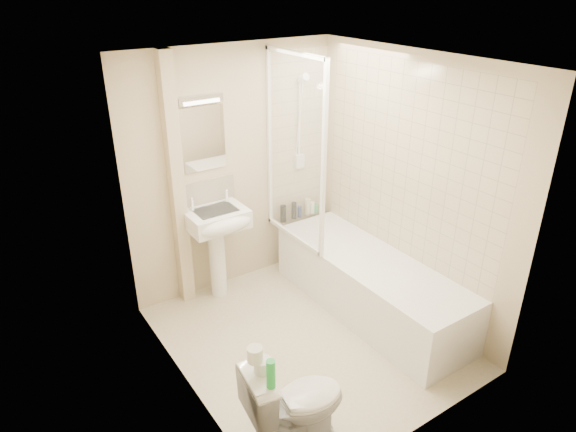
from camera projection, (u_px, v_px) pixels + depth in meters
floor at (307, 338)px, 4.57m from camera, size 2.50×2.50×0.00m
wall_back at (234, 171)px, 4.99m from camera, size 2.20×0.02×2.40m
wall_left at (180, 256)px, 3.50m from camera, size 0.02×2.50×2.40m
wall_right at (408, 188)px, 4.61m from camera, size 0.02×2.50×2.40m
ceiling at (313, 61)px, 3.54m from camera, size 2.20×2.50×0.02m
tile_back at (298, 137)px, 5.27m from camera, size 0.70×0.01×1.75m
tile_right at (408, 163)px, 4.53m from camera, size 0.01×2.10×1.75m
pipe_boxing at (177, 187)px, 4.64m from camera, size 0.12×0.12×2.40m
splashback at (206, 195)px, 4.90m from camera, size 0.60×0.02×0.30m
mirror at (202, 139)px, 4.66m from camera, size 0.46×0.01×0.60m
strip_light at (200, 99)px, 4.48m from camera, size 0.42×0.07×0.07m
bathtub at (370, 284)px, 4.85m from camera, size 0.70×2.10×0.55m
shower_screen at (294, 152)px, 4.75m from camera, size 0.04×0.92×1.80m
shower_fixture at (300, 126)px, 5.18m from camera, size 0.10×0.16×0.99m
pedestal_sink at (218, 229)px, 4.85m from camera, size 0.56×0.50×1.07m
bottle_black_a at (283, 214)px, 5.42m from camera, size 0.06×0.06×0.19m
bottle_black_b at (294, 211)px, 5.49m from camera, size 0.06×0.06×0.19m
bottle_blue at (300, 212)px, 5.54m from camera, size 0.04×0.04×0.12m
bottle_cream at (308, 207)px, 5.59m from camera, size 0.06×0.06×0.19m
bottle_white_b at (312, 208)px, 5.63m from camera, size 0.05×0.05×0.13m
bottle_green at (316, 209)px, 5.66m from camera, size 0.06×0.06×0.08m
toilet at (295, 403)px, 3.42m from camera, size 0.58×0.79×0.70m
toilet_roll_lower at (263, 365)px, 3.18m from camera, size 0.11×0.11×0.09m
toilet_roll_upper at (255, 354)px, 3.13m from camera, size 0.10×0.10×0.10m
green_bottle at (271, 374)px, 3.04m from camera, size 0.06×0.06×0.20m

